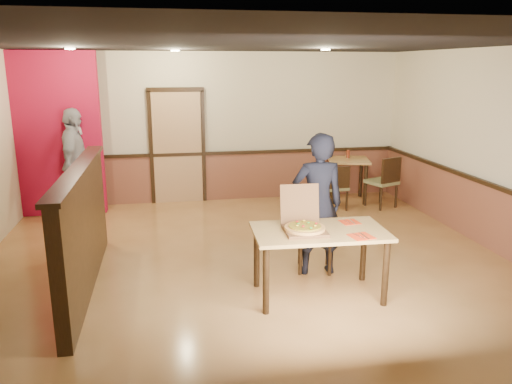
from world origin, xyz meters
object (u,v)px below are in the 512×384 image
(side_table, at_px, (348,168))
(condiment, at_px, (348,154))
(diner_chair, at_px, (315,232))
(main_table, at_px, (319,239))
(side_chair_right, at_px, (385,180))
(pizza_box, at_px, (304,225))
(passerby, at_px, (75,164))
(diner, at_px, (318,205))
(side_chair_left, at_px, (336,186))

(side_table, relative_size, condiment, 6.00)
(diner_chair, relative_size, side_table, 0.97)
(main_table, relative_size, diner_chair, 1.68)
(side_chair_right, relative_size, pizza_box, 1.76)
(condiment, bearing_deg, diner_chair, -117.00)
(diner_chair, xyz_separation_m, passerby, (-3.33, 2.87, 0.45))
(diner, bearing_deg, pizza_box, 62.48)
(side_chair_right, xyz_separation_m, side_table, (-0.48, 0.62, 0.11))
(pizza_box, distance_m, condiment, 4.49)
(side_chair_right, xyz_separation_m, pizza_box, (-2.46, -3.27, 0.33))
(diner_chair, relative_size, pizza_box, 1.65)
(main_table, relative_size, condiment, 9.82)
(side_chair_left, relative_size, side_table, 0.90)
(main_table, bearing_deg, side_table, 67.40)
(main_table, distance_m, condiment, 4.42)
(side_chair_right, bearing_deg, passerby, -25.65)
(side_table, height_order, passerby, passerby)
(diner_chair, distance_m, diner, 0.43)
(pizza_box, bearing_deg, passerby, 130.96)
(pizza_box, bearing_deg, condiment, 65.26)
(diner_chair, distance_m, passerby, 4.42)
(diner_chair, relative_size, passerby, 0.47)
(side_table, bearing_deg, condiment, 73.70)
(diner_chair, xyz_separation_m, pizza_box, (-0.37, -0.78, 0.36))
(side_chair_right, bearing_deg, side_chair_left, -21.82)
(main_table, relative_size, side_table, 1.64)
(side_chair_right, xyz_separation_m, diner, (-2.10, -2.63, 0.37))
(side_chair_left, height_order, condiment, condiment)
(side_table, xyz_separation_m, diner, (-1.62, -3.24, 0.26))
(main_table, bearing_deg, side_chair_left, 69.78)
(passerby, distance_m, pizza_box, 4.71)
(side_chair_left, relative_size, pizza_box, 1.53)
(main_table, distance_m, pizza_box, 0.25)
(diner_chair, bearing_deg, side_chair_left, 78.95)
(diner, bearing_deg, side_chair_right, -127.15)
(diner, bearing_deg, side_table, -115.11)
(side_chair_right, height_order, condiment, condiment)
(side_table, distance_m, condiment, 0.29)
(condiment, bearing_deg, side_chair_left, -123.23)
(side_chair_left, xyz_separation_m, diner, (-1.18, -2.63, 0.44))
(side_chair_left, xyz_separation_m, side_table, (0.45, 0.61, 0.18))
(side_chair_left, distance_m, pizza_box, 3.63)
(main_table, relative_size, passerby, 0.80)
(diner_chair, relative_size, condiment, 5.83)
(passerby, bearing_deg, pizza_box, -139.14)
(main_table, distance_m, side_chair_left, 3.55)
(side_table, xyz_separation_m, condiment, (0.04, 0.12, 0.26))
(side_chair_left, distance_m, side_table, 0.78)
(main_table, bearing_deg, diner, 77.05)
(diner_chair, height_order, side_chair_right, side_chair_right)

